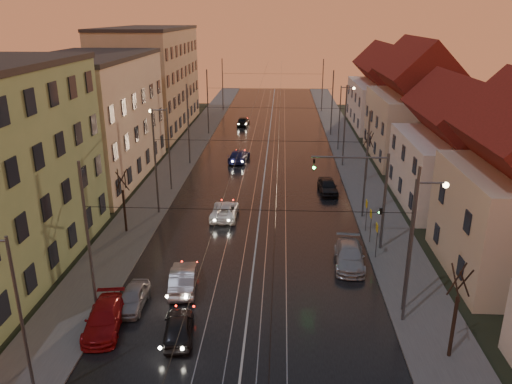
% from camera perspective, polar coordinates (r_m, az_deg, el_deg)
% --- Properties ---
extents(road, '(16.00, 120.00, 0.04)m').
position_cam_1_polar(road, '(57.29, 1.13, 3.38)').
color(road, black).
rests_on(road, ground).
extents(sidewalk_left, '(4.00, 120.00, 0.15)m').
position_cam_1_polar(sidewalk_left, '(58.44, -8.73, 3.54)').
color(sidewalk_left, '#4C4C4C').
rests_on(sidewalk_left, ground).
extents(sidewalk_right, '(4.00, 120.00, 0.15)m').
position_cam_1_polar(sidewalk_right, '(57.84, 11.10, 3.23)').
color(sidewalk_right, '#4C4C4C').
rests_on(sidewalk_right, ground).
extents(tram_rail_0, '(0.06, 120.00, 0.03)m').
position_cam_1_polar(tram_rail_0, '(57.39, -1.06, 3.45)').
color(tram_rail_0, gray).
rests_on(tram_rail_0, road).
extents(tram_rail_1, '(0.06, 120.00, 0.03)m').
position_cam_1_polar(tram_rail_1, '(57.31, 0.36, 3.43)').
color(tram_rail_1, gray).
rests_on(tram_rail_1, road).
extents(tram_rail_2, '(0.06, 120.00, 0.03)m').
position_cam_1_polar(tram_rail_2, '(57.26, 1.91, 3.40)').
color(tram_rail_2, gray).
rests_on(tram_rail_2, road).
extents(tram_rail_3, '(0.06, 120.00, 0.03)m').
position_cam_1_polar(tram_rail_3, '(57.25, 3.34, 3.38)').
color(tram_rail_3, gray).
rests_on(tram_rail_3, road).
extents(apartment_left_2, '(10.00, 20.00, 12.00)m').
position_cam_1_polar(apartment_left_2, '(53.57, -18.29, 7.84)').
color(apartment_left_2, beige).
rests_on(apartment_left_2, ground).
extents(apartment_left_3, '(10.00, 24.00, 14.00)m').
position_cam_1_polar(apartment_left_3, '(76.01, -11.98, 12.39)').
color(apartment_left_3, tan).
rests_on(apartment_left_3, ground).
extents(house_right_2, '(9.18, 12.24, 9.20)m').
position_cam_1_polar(house_right_2, '(47.01, 21.89, 4.15)').
color(house_right_2, silver).
rests_on(house_right_2, ground).
extents(house_right_3, '(9.18, 14.28, 11.50)m').
position_cam_1_polar(house_right_3, '(60.82, 17.70, 9.02)').
color(house_right_3, beige).
rests_on(house_right_3, ground).
extents(house_right_4, '(9.18, 16.32, 10.00)m').
position_cam_1_polar(house_right_4, '(78.27, 14.47, 10.95)').
color(house_right_4, silver).
rests_on(house_right_4, ground).
extents(catenary_pole_l_1, '(0.16, 0.16, 9.00)m').
position_cam_1_polar(catenary_pole_l_1, '(28.55, -18.62, -5.34)').
color(catenary_pole_l_1, '#595B60').
rests_on(catenary_pole_l_1, ground).
extents(catenary_pole_r_1, '(0.16, 0.16, 9.00)m').
position_cam_1_polar(catenary_pole_r_1, '(27.48, 17.25, -6.18)').
color(catenary_pole_r_1, '#595B60').
rests_on(catenary_pole_r_1, ground).
extents(catenary_pole_l_2, '(0.16, 0.16, 9.00)m').
position_cam_1_polar(catenary_pole_l_2, '(41.94, -11.42, 3.25)').
color(catenary_pole_l_2, '#595B60').
rests_on(catenary_pole_l_2, ground).
extents(catenary_pole_r_2, '(0.16, 0.16, 9.00)m').
position_cam_1_polar(catenary_pole_r_2, '(41.22, 12.46, 2.89)').
color(catenary_pole_r_2, '#595B60').
rests_on(catenary_pole_r_2, ground).
extents(catenary_pole_l_3, '(0.16, 0.16, 9.00)m').
position_cam_1_polar(catenary_pole_l_3, '(56.15, -7.75, 7.59)').
color(catenary_pole_l_3, '#595B60').
rests_on(catenary_pole_l_3, ground).
extents(catenary_pole_r_3, '(0.16, 0.16, 9.00)m').
position_cam_1_polar(catenary_pole_r_3, '(55.62, 10.09, 7.35)').
color(catenary_pole_r_3, '#595B60').
rests_on(catenary_pole_r_3, ground).
extents(catenary_pole_l_4, '(0.16, 0.16, 9.00)m').
position_cam_1_polar(catenary_pole_l_4, '(70.69, -5.55, 10.14)').
color(catenary_pole_l_4, '#595B60').
rests_on(catenary_pole_l_4, ground).
extents(catenary_pole_r_4, '(0.16, 0.16, 9.00)m').
position_cam_1_polar(catenary_pole_r_4, '(70.27, 8.69, 9.96)').
color(catenary_pole_r_4, '#595B60').
rests_on(catenary_pole_r_4, ground).
extents(catenary_pole_l_5, '(0.16, 0.16, 9.00)m').
position_cam_1_polar(catenary_pole_l_5, '(88.34, -3.84, 12.08)').
color(catenary_pole_l_5, '#595B60').
rests_on(catenary_pole_l_5, ground).
extents(catenary_pole_r_5, '(0.16, 0.16, 9.00)m').
position_cam_1_polar(catenary_pole_r_5, '(88.00, 7.60, 11.93)').
color(catenary_pole_r_5, '#595B60').
rests_on(catenary_pole_r_5, ground).
extents(street_lamp_0, '(1.75, 0.32, 8.00)m').
position_cam_1_polar(street_lamp_0, '(23.03, -26.15, -11.61)').
color(street_lamp_0, '#595B60').
rests_on(street_lamp_0, ground).
extents(street_lamp_1, '(1.75, 0.32, 8.00)m').
position_cam_1_polar(street_lamp_1, '(28.33, 17.86, -4.59)').
color(street_lamp_1, '#595B60').
rests_on(street_lamp_1, ground).
extents(street_lamp_2, '(1.75, 0.32, 8.00)m').
position_cam_1_polar(street_lamp_2, '(47.59, -10.32, 5.75)').
color(street_lamp_2, '#595B60').
rests_on(street_lamp_2, ground).
extents(street_lamp_3, '(1.75, 0.32, 8.00)m').
position_cam_1_polar(street_lamp_3, '(62.42, 9.84, 9.05)').
color(street_lamp_3, '#595B60').
rests_on(street_lamp_3, ground).
extents(traffic_light_mast, '(5.30, 0.32, 7.20)m').
position_cam_1_polar(traffic_light_mast, '(35.46, 12.98, 0.27)').
color(traffic_light_mast, '#595B60').
rests_on(traffic_light_mast, ground).
extents(bare_tree_0, '(1.09, 1.09, 5.11)m').
position_cam_1_polar(bare_tree_0, '(39.37, -14.86, -1.21)').
color(bare_tree_0, black).
rests_on(bare_tree_0, ground).
extents(bare_tree_1, '(1.09, 1.09, 5.11)m').
position_cam_1_polar(bare_tree_1, '(26.37, 21.80, -12.90)').
color(bare_tree_1, black).
rests_on(bare_tree_1, ground).
extents(bare_tree_2, '(1.09, 1.09, 5.11)m').
position_cam_1_polar(bare_tree_2, '(51.55, 12.59, 3.90)').
color(bare_tree_2, black).
rests_on(bare_tree_2, ground).
extents(driving_car_0, '(1.99, 3.90, 1.27)m').
position_cam_1_polar(driving_car_0, '(27.31, -8.85, -15.01)').
color(driving_car_0, black).
rests_on(driving_car_0, ground).
extents(driving_car_1, '(1.99, 4.45, 1.42)m').
position_cam_1_polar(driving_car_1, '(31.51, -8.31, -9.74)').
color(driving_car_1, '#A4A4A9').
rests_on(driving_car_1, ground).
extents(driving_car_2, '(2.14, 4.54, 1.26)m').
position_cam_1_polar(driving_car_2, '(41.67, -3.60, -2.13)').
color(driving_car_2, white).
rests_on(driving_car_2, ground).
extents(driving_car_3, '(2.51, 4.93, 1.37)m').
position_cam_1_polar(driving_car_3, '(57.64, -1.96, 4.16)').
color(driving_car_3, '#1A1D50').
rests_on(driving_car_3, ground).
extents(driving_car_4, '(1.86, 4.11, 1.37)m').
position_cam_1_polar(driving_car_4, '(76.75, -1.48, 8.08)').
color(driving_car_4, black).
rests_on(driving_car_4, ground).
extents(parked_left_2, '(2.40, 4.68, 1.30)m').
position_cam_1_polar(parked_left_2, '(28.79, -16.95, -13.68)').
color(parked_left_2, maroon).
rests_on(parked_left_2, ground).
extents(parked_left_3, '(1.45, 3.58, 1.22)m').
position_cam_1_polar(parked_left_3, '(30.33, -13.90, -11.63)').
color(parked_left_3, gray).
rests_on(parked_left_3, ground).
extents(parked_right_1, '(2.25, 4.89, 1.39)m').
position_cam_1_polar(parked_right_1, '(34.48, 10.62, -7.18)').
color(parked_right_1, '#A9A9AE').
rests_on(parked_right_1, ground).
extents(parked_right_2, '(1.92, 4.18, 1.39)m').
position_cam_1_polar(parked_right_2, '(47.74, 8.19, 0.66)').
color(parked_right_2, black).
rests_on(parked_right_2, ground).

